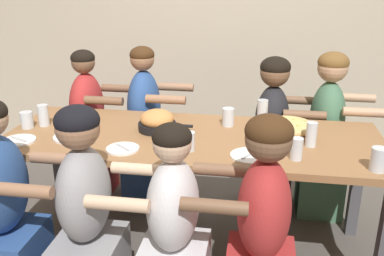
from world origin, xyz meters
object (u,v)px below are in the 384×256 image
at_px(diner_far_left, 90,132).
at_px(empty_plate_d, 250,156).
at_px(drinking_glass_h, 297,149).
at_px(diner_near_midright, 261,243).
at_px(drinking_glass_f, 378,161).
at_px(diner_near_center, 173,242).
at_px(pizza_board_main, 289,127).
at_px(drinking_glass_c, 188,142).
at_px(empty_plate_c, 19,141).
at_px(drinking_glass_a, 228,118).
at_px(diner_near_midleft, 87,227).
at_px(empty_plate_b, 123,149).
at_px(drinking_glass_b, 311,136).
at_px(drinking_glass_g, 262,112).
at_px(drinking_glass_d, 43,115).
at_px(empty_plate_a, 74,136).
at_px(diner_far_right, 325,141).
at_px(diner_far_midright, 271,141).
at_px(drinking_glass_e, 27,121).
at_px(skillet_bowl, 157,121).
at_px(diner_far_midleft, 146,133).
at_px(diner_near_left, 5,220).

bearing_deg(diner_far_left, empty_plate_d, 55.03).
relative_size(drinking_glass_h, diner_near_midright, 0.10).
xyz_separation_m(drinking_glass_f, diner_far_left, (-1.88, 0.95, -0.32)).
relative_size(diner_near_center, diner_near_midright, 0.95).
relative_size(pizza_board_main, drinking_glass_c, 3.05).
height_order(empty_plate_c, drinking_glass_f, drinking_glass_f).
height_order(drinking_glass_a, diner_far_left, diner_far_left).
relative_size(drinking_glass_c, diner_near_midleft, 0.09).
height_order(drinking_glass_h, diner_near_center, diner_near_center).
bearing_deg(diner_near_midright, drinking_glass_h, -22.22).
bearing_deg(empty_plate_b, drinking_glass_c, 8.71).
height_order(drinking_glass_b, drinking_glass_g, drinking_glass_g).
height_order(empty_plate_b, empty_plate_d, same).
relative_size(drinking_glass_a, drinking_glass_b, 0.82).
bearing_deg(drinking_glass_b, diner_far_left, 156.80).
relative_size(drinking_glass_b, drinking_glass_d, 1.03).
height_order(empty_plate_a, diner_far_right, diner_far_right).
distance_m(diner_far_midright, diner_near_midright, 1.27).
distance_m(drinking_glass_c, drinking_glass_f, 0.96).
bearing_deg(empty_plate_c, drinking_glass_e, 106.73).
height_order(empty_plate_d, drinking_glass_h, drinking_glass_h).
bearing_deg(pizza_board_main, skillet_bowl, -174.05).
relative_size(diner_near_center, diner_far_left, 0.94).
bearing_deg(pizza_board_main, drinking_glass_c, -146.84).
xyz_separation_m(empty_plate_b, diner_far_left, (-0.57, 0.90, -0.27)).
height_order(empty_plate_b, drinking_glass_g, drinking_glass_g).
bearing_deg(drinking_glass_d, empty_plate_a, -31.74).
relative_size(empty_plate_c, diner_near_midright, 0.17).
xyz_separation_m(drinking_glass_h, diner_near_midleft, (-1.01, -0.39, -0.32)).
height_order(skillet_bowl, empty_plate_a, skillet_bowl).
height_order(empty_plate_c, diner_far_right, diner_far_right).
relative_size(empty_plate_d, diner_near_midright, 0.18).
bearing_deg(drinking_glass_e, empty_plate_a, -17.53).
height_order(empty_plate_a, diner_far_midleft, diner_far_midleft).
height_order(empty_plate_b, drinking_glass_a, drinking_glass_a).
xyz_separation_m(empty_plate_d, drinking_glass_g, (0.06, 0.59, 0.05)).
distance_m(drinking_glass_h, diner_near_center, 0.78).
xyz_separation_m(empty_plate_d, drinking_glass_d, (-1.30, 0.28, 0.06)).
xyz_separation_m(skillet_bowl, drinking_glass_d, (-0.72, -0.04, 0.01)).
distance_m(drinking_glass_f, drinking_glass_g, 0.86).
relative_size(pizza_board_main, empty_plate_a, 1.34).
distance_m(skillet_bowl, diner_far_midleft, 0.69).
distance_m(drinking_glass_a, diner_near_left, 1.39).
bearing_deg(empty_plate_b, diner_far_midright, 47.56).
bearing_deg(empty_plate_d, drinking_glass_e, 170.73).
bearing_deg(empty_plate_c, skillet_bowl, 22.96).
distance_m(drinking_glass_e, diner_near_midright, 1.61).
height_order(empty_plate_b, drinking_glass_h, drinking_glass_h).
relative_size(drinking_glass_e, diner_near_left, 0.09).
distance_m(skillet_bowl, diner_far_right, 1.26).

